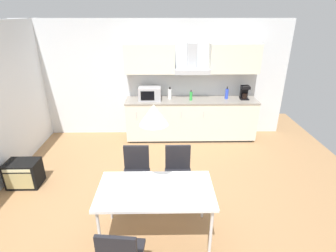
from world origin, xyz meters
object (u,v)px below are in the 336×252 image
bottle_white (170,94)px  coffee_maker (244,92)px  microwave (150,94)px  chair_far_left (136,169)px  chair_far_right (178,168)px  guitar_amp (24,173)px  pendant_lamp (154,114)px  bottle_blue (227,94)px  bottle_green (191,96)px  dining_table (156,192)px

bottle_white → coffee_maker: bearing=-0.7°
microwave → bottle_white: (0.44, 0.05, -0.02)m
bottle_white → chair_far_left: 2.33m
bottle_white → chair_far_right: size_ratio=0.31×
guitar_amp → microwave: bearing=41.2°
microwave → pendant_lamp: size_ratio=1.50×
bottle_blue → pendant_lamp: size_ratio=0.84×
chair_far_right → bottle_green: bearing=79.7°
pendant_lamp → guitar_amp: bearing=153.0°
coffee_maker → bottle_green: (-1.18, -0.07, -0.05)m
bottle_blue → dining_table: size_ratio=0.19×
microwave → guitar_amp: bearing=-138.8°
microwave → bottle_green: (0.90, -0.05, -0.04)m
microwave → dining_table: microwave is taller
microwave → guitar_amp: (-2.04, -1.79, -0.85)m
coffee_maker → dining_table: (-1.88, -2.95, -0.39)m
chair_far_right → guitar_amp: (-2.55, 0.38, -0.31)m
chair_far_right → pendant_lamp: (-0.31, -0.76, 1.16)m
bottle_white → bottle_blue: 1.26m
dining_table → bottle_white: bearing=85.4°
coffee_maker → bottle_green: coffee_maker is taller
microwave → coffee_maker: coffee_maker is taller
microwave → bottle_blue: 1.70m
microwave → bottle_green: size_ratio=2.15×
bottle_green → chair_far_right: (-0.38, -2.12, -0.49)m
chair_far_right → guitar_amp: chair_far_right is taller
bottle_green → guitar_amp: bottle_green is taller
dining_table → chair_far_left: size_ratio=1.61×
bottle_white → chair_far_right: bearing=-88.0°
bottle_white → bottle_blue: bearing=-0.1°
bottle_blue → microwave: bearing=-178.5°
coffee_maker → chair_far_right: 2.75m
microwave → bottle_green: microwave is taller
coffee_maker → bottle_green: 1.19m
pendant_lamp → coffee_maker: bearing=57.5°
microwave → dining_table: bearing=-86.1°
bottle_white → bottle_green: bottle_white is taller
coffee_maker → chair_far_right: bearing=-125.6°
microwave → chair_far_left: size_ratio=0.55×
bottle_white → dining_table: bottle_white is taller
microwave → bottle_blue: size_ratio=1.78×
bottle_blue → chair_far_right: size_ratio=0.31×
coffee_maker → chair_far_left: coffee_maker is taller
coffee_maker → bottle_white: coffee_maker is taller
bottle_white → guitar_amp: bottle_white is taller
coffee_maker → chair_far_right: size_ratio=0.34×
bottle_white → pendant_lamp: (-0.24, -2.97, 0.65)m
bottle_green → pendant_lamp: 3.04m
microwave → bottle_green: 0.90m
dining_table → chair_far_right: bearing=67.6°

